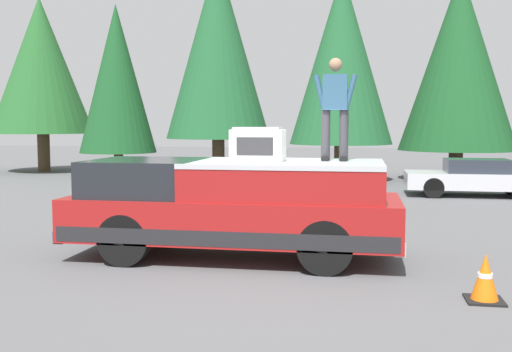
# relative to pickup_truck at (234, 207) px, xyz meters

# --- Properties ---
(ground_plane) EXTENTS (90.00, 90.00, 0.00)m
(ground_plane) POSITION_rel_pickup_truck_xyz_m (-0.09, -0.64, -0.87)
(ground_plane) COLOR #565659
(pickup_truck) EXTENTS (2.01, 5.54, 1.65)m
(pickup_truck) POSITION_rel_pickup_truck_xyz_m (0.00, 0.00, 0.00)
(pickup_truck) COLOR maroon
(pickup_truck) RESTS_ON ground
(compressor_unit) EXTENTS (0.65, 0.84, 0.56)m
(compressor_unit) POSITION_rel_pickup_truck_xyz_m (-0.14, -0.44, 1.05)
(compressor_unit) COLOR silver
(compressor_unit) RESTS_ON pickup_truck
(person_on_truck_bed) EXTENTS (0.29, 0.72, 1.69)m
(person_on_truck_bed) POSITION_rel_pickup_truck_xyz_m (0.23, -1.67, 1.68)
(person_on_truck_bed) COLOR #333338
(person_on_truck_bed) RESTS_ON pickup_truck
(parked_car_silver) EXTENTS (1.64, 4.10, 1.16)m
(parked_car_silver) POSITION_rel_pickup_truck_xyz_m (9.53, -5.60, -0.29)
(parked_car_silver) COLOR silver
(parked_car_silver) RESTS_ON ground
(traffic_cone) EXTENTS (0.47, 0.47, 0.62)m
(traffic_cone) POSITION_rel_pickup_truck_xyz_m (-1.85, -3.68, -0.58)
(traffic_cone) COLOR black
(traffic_cone) RESTS_ON ground
(conifer_left) EXTENTS (4.56, 4.56, 8.22)m
(conifer_left) POSITION_rel_pickup_truck_xyz_m (14.83, -5.86, 3.82)
(conifer_left) COLOR #4C3826
(conifer_left) RESTS_ON ground
(conifer_center_left) EXTENTS (4.03, 4.03, 8.18)m
(conifer_center_left) POSITION_rel_pickup_truck_xyz_m (13.87, -1.32, 3.93)
(conifer_center_left) COLOR #4C3826
(conifer_center_left) RESTS_ON ground
(conifer_center_right) EXTENTS (4.34, 4.34, 9.17)m
(conifer_center_right) POSITION_rel_pickup_truck_xyz_m (14.54, 3.80, 4.51)
(conifer_center_right) COLOR #4C3826
(conifer_center_right) RESTS_ON ground
(conifer_right) EXTENTS (3.26, 3.26, 7.30)m
(conifer_right) POSITION_rel_pickup_truck_xyz_m (14.28, 8.17, 3.27)
(conifer_right) COLOR #4C3826
(conifer_right) RESTS_ON ground
(conifer_far_right) EXTENTS (4.66, 4.66, 8.07)m
(conifer_far_right) POSITION_rel_pickup_truck_xyz_m (15.85, 12.57, 4.04)
(conifer_far_right) COLOR #4C3826
(conifer_far_right) RESTS_ON ground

